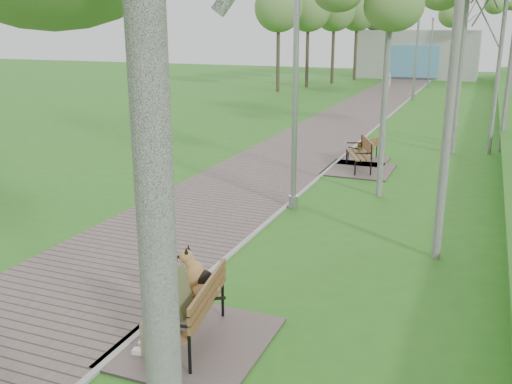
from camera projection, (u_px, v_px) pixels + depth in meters
walkway at (324, 134)px, 23.70m from camera, size 3.50×67.00×0.04m
kerb at (366, 137)px, 23.07m from camera, size 0.10×67.00×0.05m
building_north at (418, 54)px, 49.31m from camera, size 10.00×5.20×4.00m
bench_main at (186, 312)px, 7.97m from camera, size 2.00×2.22×1.74m
bench_second at (358, 163)px, 17.78m from camera, size 2.01×2.23×1.23m
bench_third at (363, 156)px, 18.98m from camera, size 1.54×1.71×0.94m
lamp_post_second at (295, 101)px, 13.36m from camera, size 0.22×0.22×5.68m
lamp_post_third at (416, 54)px, 34.14m from camera, size 0.23×0.23×5.86m
lamp_post_far at (430, 56)px, 40.88m from camera, size 0.19×0.19×4.88m
pedestrian_near at (387, 80)px, 39.43m from camera, size 0.60×0.44×1.52m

